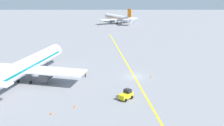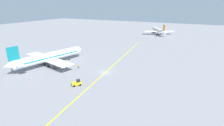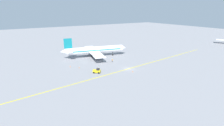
% 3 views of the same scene
% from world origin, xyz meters
% --- Properties ---
extents(ground_plane, '(400.00, 400.00, 0.00)m').
position_xyz_m(ground_plane, '(0.00, 0.00, 0.00)').
color(ground_plane, gray).
extents(apron_yellow_centreline, '(13.25, 119.35, 0.01)m').
position_xyz_m(apron_yellow_centreline, '(0.00, 0.00, 0.00)').
color(apron_yellow_centreline, yellow).
rests_on(apron_yellow_centreline, ground).
extents(airplane_at_gate, '(28.44, 35.19, 10.60)m').
position_xyz_m(airplane_at_gate, '(-25.14, -3.20, 3.71)').
color(airplane_at_gate, white).
rests_on(airplane_at_gate, ground).
extents(airplane_distant_taxiing, '(24.12, 28.98, 9.54)m').
position_xyz_m(airplane_distant_taxiing, '(-1.74, 98.41, 3.34)').
color(airplane_distant_taxiing, white).
rests_on(airplane_distant_taxiing, ground).
extents(baggage_tug_white, '(3.11, 3.24, 2.11)m').
position_xyz_m(baggage_tug_white, '(-2.71, -13.64, 0.90)').
color(baggage_tug_white, gold).
rests_on(baggage_tug_white, ground).
extents(ground_crew_worker, '(0.56, 0.32, 1.68)m').
position_xyz_m(ground_crew_worker, '(-11.97, -0.53, 0.91)').
color(ground_crew_worker, '#23232D').
rests_on(ground_crew_worker, ground).
extents(traffic_cone_near_nose, '(0.32, 0.32, 0.55)m').
position_xyz_m(traffic_cone_near_nose, '(-12.24, -17.39, 0.28)').
color(traffic_cone_near_nose, orange).
rests_on(traffic_cone_near_nose, ground).
extents(traffic_cone_mid_apron, '(0.32, 0.32, 0.55)m').
position_xyz_m(traffic_cone_mid_apron, '(4.02, -0.76, 0.28)').
color(traffic_cone_mid_apron, orange).
rests_on(traffic_cone_mid_apron, ground).
extents(traffic_cone_by_wingtip, '(0.32, 0.32, 0.55)m').
position_xyz_m(traffic_cone_by_wingtip, '(-15.90, -20.14, 0.28)').
color(traffic_cone_by_wingtip, orange).
rests_on(traffic_cone_by_wingtip, ground).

